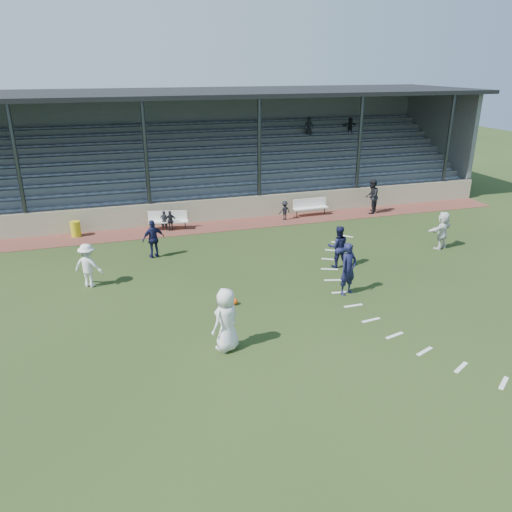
% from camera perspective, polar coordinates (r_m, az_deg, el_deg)
% --- Properties ---
extents(ground, '(90.00, 90.00, 0.00)m').
position_cam_1_polar(ground, '(17.07, 2.49, -6.98)').
color(ground, '#243616').
rests_on(ground, ground).
extents(cinder_track, '(34.00, 2.00, 0.02)m').
position_cam_1_polar(cinder_track, '(26.44, -5.12, 3.37)').
color(cinder_track, brown).
rests_on(cinder_track, ground).
extents(retaining_wall, '(34.00, 0.18, 1.20)m').
position_cam_1_polar(retaining_wall, '(27.25, -5.63, 5.20)').
color(retaining_wall, tan).
rests_on(retaining_wall, ground).
extents(bench_left, '(2.04, 0.86, 0.95)m').
position_cam_1_polar(bench_left, '(26.14, -10.03, 4.24)').
color(bench_left, white).
rests_on(bench_left, cinder_track).
extents(bench_right, '(2.01, 0.50, 0.95)m').
position_cam_1_polar(bench_right, '(28.36, 6.21, 5.77)').
color(bench_right, white).
rests_on(bench_right, cinder_track).
extents(trash_bin, '(0.48, 0.48, 0.77)m').
position_cam_1_polar(trash_bin, '(26.25, -19.92, 2.93)').
color(trash_bin, gold).
rests_on(trash_bin, cinder_track).
extents(football, '(0.23, 0.23, 0.23)m').
position_cam_1_polar(football, '(17.86, -2.49, -5.22)').
color(football, '#ED490D').
rests_on(football, ground).
extents(player_white_lead, '(1.15, 1.04, 1.97)m').
position_cam_1_polar(player_white_lead, '(14.84, -3.42, -7.28)').
color(player_white_lead, white).
rests_on(player_white_lead, ground).
extents(player_navy_lead, '(0.84, 0.69, 1.98)m').
position_cam_1_polar(player_navy_lead, '(18.63, 10.50, -1.46)').
color(player_navy_lead, '#15163A').
rests_on(player_navy_lead, ground).
extents(player_navy_mid, '(1.00, 0.86, 1.80)m').
position_cam_1_polar(player_navy_mid, '(21.09, 9.35, 1.06)').
color(player_navy_mid, '#15163A').
rests_on(player_navy_mid, ground).
extents(player_white_wing, '(1.29, 1.09, 1.73)m').
position_cam_1_polar(player_white_wing, '(20.02, -18.65, -1.03)').
color(player_white_wing, white).
rests_on(player_white_wing, ground).
extents(player_navy_wing, '(1.08, 0.67, 1.72)m').
position_cam_1_polar(player_navy_wing, '(22.33, -11.63, 1.93)').
color(player_navy_wing, '#15163A').
rests_on(player_navy_wing, ground).
extents(player_white_back, '(1.70, 1.09, 1.76)m').
position_cam_1_polar(player_white_back, '(24.52, 20.52, 2.78)').
color(player_white_back, white).
rests_on(player_white_back, ground).
extents(official, '(1.17, 1.20, 1.95)m').
position_cam_1_polar(official, '(29.25, 13.08, 6.66)').
color(official, black).
rests_on(official, cinder_track).
extents(sub_left_near, '(0.42, 0.31, 1.04)m').
position_cam_1_polar(sub_left_near, '(25.98, -10.46, 4.01)').
color(sub_left_near, black).
rests_on(sub_left_near, cinder_track).
extents(sub_left_far, '(0.62, 0.27, 1.05)m').
position_cam_1_polar(sub_left_far, '(25.86, -9.74, 3.99)').
color(sub_left_far, black).
rests_on(sub_left_far, cinder_track).
extents(sub_right, '(0.74, 0.53, 1.05)m').
position_cam_1_polar(sub_right, '(27.40, 3.28, 5.23)').
color(sub_right, black).
rests_on(sub_right, cinder_track).
extents(grandstand, '(34.60, 9.00, 6.61)m').
position_cam_1_polar(grandstand, '(31.40, -7.52, 10.25)').
color(grandstand, slate).
rests_on(grandstand, ground).
extents(penalty_arc, '(3.89, 14.63, 0.01)m').
position_cam_1_polar(penalty_arc, '(18.73, 14.51, -5.00)').
color(penalty_arc, silver).
rests_on(penalty_arc, ground).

